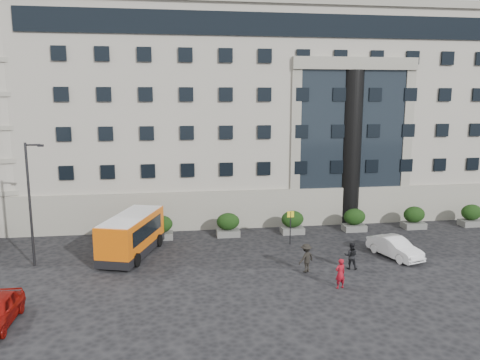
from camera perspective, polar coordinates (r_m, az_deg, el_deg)
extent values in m
plane|color=black|center=(29.64, -1.97, -11.24)|extent=(120.00, 120.00, 0.00)
cube|color=#A09B8D|center=(50.31, 2.02, 8.00)|extent=(44.00, 24.00, 18.00)
cylinder|color=black|center=(40.85, 13.31, 3.77)|extent=(1.80, 1.80, 13.00)
cube|color=#595957|center=(36.80, -9.58, -6.70)|extent=(1.80, 1.20, 0.50)
ellipsoid|color=black|center=(36.55, -9.63, -5.32)|extent=(1.80, 1.26, 1.34)
cube|color=#595957|center=(37.03, -1.46, -6.46)|extent=(1.80, 1.20, 0.50)
ellipsoid|color=black|center=(36.78, -1.47, -5.08)|extent=(1.80, 1.26, 1.34)
cube|color=#595957|center=(37.97, 6.40, -6.10)|extent=(1.80, 1.20, 0.50)
ellipsoid|color=black|center=(37.73, 6.42, -4.76)|extent=(1.80, 1.26, 1.34)
cube|color=#595957|center=(39.58, 13.74, -5.66)|extent=(1.80, 1.20, 0.50)
ellipsoid|color=black|center=(39.34, 13.79, -4.37)|extent=(1.80, 1.26, 1.34)
cube|color=#595957|center=(41.78, 20.39, -5.18)|extent=(1.80, 1.20, 0.50)
ellipsoid|color=black|center=(41.56, 20.47, -3.96)|extent=(1.80, 1.26, 1.34)
cube|color=#595957|center=(44.48, 26.30, -4.70)|extent=(1.80, 1.20, 0.50)
ellipsoid|color=black|center=(44.27, 26.39, -3.55)|extent=(1.80, 1.26, 1.34)
cylinder|color=#262628|center=(32.47, -24.23, -2.86)|extent=(0.16, 0.16, 8.00)
cylinder|color=#262628|center=(31.77, -23.94, 3.94)|extent=(0.90, 0.12, 0.12)
cube|color=black|center=(31.66, -23.15, 3.88)|extent=(0.35, 0.18, 0.14)
cylinder|color=#262628|center=(34.87, 6.16, -5.84)|extent=(0.08, 0.08, 2.50)
cube|color=yellow|center=(34.60, 6.19, -4.17)|extent=(0.50, 0.06, 0.45)
cube|color=#D35809|center=(33.10, -13.06, -6.17)|extent=(4.25, 7.08, 2.22)
cube|color=black|center=(33.45, -12.98, -8.17)|extent=(4.30, 7.13, 0.55)
cube|color=black|center=(33.05, -13.07, -5.83)|extent=(3.85, 5.70, 1.00)
cube|color=silver|center=(32.83, -13.13, -4.39)|extent=(4.03, 6.73, 0.18)
cylinder|color=black|center=(32.06, -16.37, -9.13)|extent=(0.54, 0.94, 0.90)
cylinder|color=black|center=(31.16, -12.52, -9.52)|extent=(0.54, 0.94, 0.90)
cylinder|color=black|center=(35.77, -13.37, -6.99)|extent=(0.54, 0.94, 0.90)
cylinder|color=black|center=(34.95, -9.87, -7.27)|extent=(0.54, 0.94, 0.90)
cube|color=maroon|center=(49.33, -25.23, -1.76)|extent=(2.28, 3.53, 2.43)
cube|color=maroon|center=(47.06, -26.11, -2.84)|extent=(2.16, 1.58, 1.65)
cube|color=black|center=(46.37, -26.41, -2.61)|extent=(1.85, 0.15, 0.78)
cylinder|color=black|center=(47.65, -27.23, -3.65)|extent=(0.26, 0.82, 0.82)
cylinder|color=black|center=(46.97, -24.77, -3.65)|extent=(0.26, 0.82, 0.82)
cylinder|color=black|center=(50.60, -26.02, -2.82)|extent=(0.26, 0.82, 0.82)
cylinder|color=black|center=(49.96, -23.70, -2.80)|extent=(0.26, 0.82, 0.82)
imported|color=black|center=(46.51, -24.51, -3.45)|extent=(2.91, 4.95, 1.29)
imported|color=silver|center=(33.81, 18.35, -7.80)|extent=(2.63, 4.45, 1.38)
imported|color=maroon|center=(27.68, 12.12, -11.09)|extent=(0.73, 0.57, 1.75)
imported|color=black|center=(30.80, 13.38, -8.96)|extent=(1.00, 0.88, 1.73)
imported|color=black|center=(29.75, 8.07, -9.38)|extent=(1.35, 1.19, 1.82)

